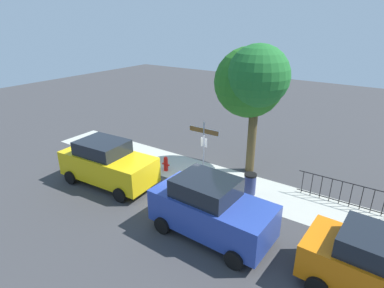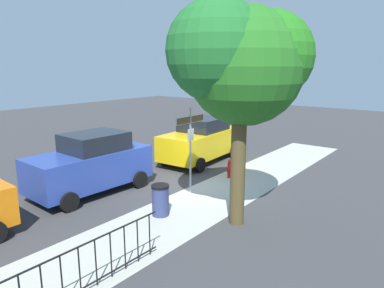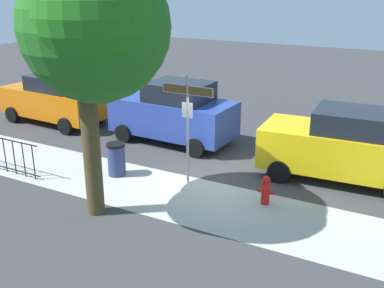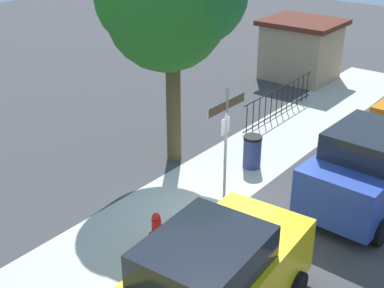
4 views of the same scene
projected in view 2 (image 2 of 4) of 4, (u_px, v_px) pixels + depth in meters
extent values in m
plane|color=#38383A|center=(190.00, 187.00, 13.48)|extent=(60.00, 60.00, 0.00)
cube|color=#ABACA1|center=(183.00, 212.00, 11.16)|extent=(24.00, 2.60, 0.00)
cylinder|color=#9EA0A5|center=(190.00, 151.00, 12.54)|extent=(0.07, 0.07, 3.11)
cube|color=brown|center=(190.00, 119.00, 12.29)|extent=(1.49, 0.02, 0.22)
cube|color=white|center=(190.00, 119.00, 12.29)|extent=(1.52, 0.02, 0.25)
cube|color=silver|center=(191.00, 135.00, 12.40)|extent=(0.32, 0.02, 0.42)
cylinder|color=#4D4023|center=(238.00, 170.00, 10.06)|extent=(0.43, 0.43, 3.26)
sphere|color=#22671D|center=(245.00, 66.00, 9.71)|extent=(3.29, 3.29, 3.29)
sphere|color=#1D6428|center=(217.00, 51.00, 9.44)|extent=(2.81, 2.81, 2.81)
sphere|color=#216D1A|center=(268.00, 56.00, 9.65)|extent=(2.49, 2.49, 2.49)
cube|color=gold|center=(200.00, 143.00, 16.97)|extent=(4.66, 2.22, 1.15)
cube|color=black|center=(204.00, 124.00, 17.00)|extent=(2.28, 1.84, 0.62)
cylinder|color=black|center=(200.00, 165.00, 15.31)|extent=(0.65, 0.26, 0.64)
cylinder|color=black|center=(165.00, 158.00, 16.38)|extent=(0.65, 0.26, 0.64)
cylinder|color=black|center=(233.00, 151.00, 17.80)|extent=(0.65, 0.26, 0.64)
cylinder|color=black|center=(201.00, 146.00, 18.87)|extent=(0.65, 0.26, 0.64)
cube|color=#273F96|center=(90.00, 168.00, 12.73)|extent=(4.41, 2.09, 1.21)
cube|color=black|center=(95.00, 142.00, 12.72)|extent=(2.14, 1.78, 0.64)
cylinder|color=black|center=(69.00, 202.00, 11.15)|extent=(0.65, 0.24, 0.64)
cylinder|color=black|center=(39.00, 189.00, 12.36)|extent=(0.65, 0.24, 0.64)
cylinder|color=black|center=(139.00, 179.00, 13.36)|extent=(0.65, 0.24, 0.64)
cylinder|color=black|center=(108.00, 170.00, 14.57)|extent=(0.65, 0.24, 0.64)
cylinder|color=black|center=(69.00, 251.00, 6.75)|extent=(4.73, 0.04, 0.04)
cylinder|color=black|center=(150.00, 235.00, 8.53)|extent=(0.03, 0.03, 1.05)
cylinder|color=black|center=(138.00, 241.00, 8.23)|extent=(0.03, 0.03, 1.05)
cylinder|color=black|center=(125.00, 248.00, 7.93)|extent=(0.03, 0.03, 1.05)
cylinder|color=black|center=(111.00, 255.00, 7.62)|extent=(0.03, 0.03, 1.05)
cylinder|color=black|center=(96.00, 263.00, 7.32)|extent=(0.03, 0.03, 1.05)
cylinder|color=black|center=(80.00, 271.00, 7.02)|extent=(0.03, 0.03, 1.05)
cylinder|color=black|center=(62.00, 281.00, 6.71)|extent=(0.03, 0.03, 1.05)
cylinder|color=red|center=(230.00, 170.00, 14.53)|extent=(0.22, 0.22, 0.62)
sphere|color=red|center=(230.00, 162.00, 14.45)|extent=(0.20, 0.20, 0.20)
cylinder|color=red|center=(232.00, 169.00, 14.65)|extent=(0.10, 0.09, 0.09)
cylinder|color=red|center=(228.00, 171.00, 14.40)|extent=(0.10, 0.09, 0.09)
cylinder|color=navy|center=(160.00, 201.00, 10.84)|extent=(0.52, 0.52, 0.90)
cylinder|color=black|center=(160.00, 186.00, 10.74)|extent=(0.55, 0.55, 0.08)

